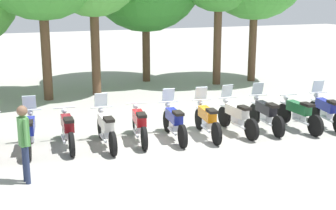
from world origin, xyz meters
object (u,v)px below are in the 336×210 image
(motorcycle_2, at_px, (68,129))
(motorcycle_3, at_px, (106,128))
(motorcycle_5, at_px, (174,121))
(motorcycle_6, at_px, (207,119))
(motorcycle_10, at_px, (326,110))
(person_0, at_px, (24,138))
(motorcycle_4, at_px, (139,124))
(motorcycle_9, at_px, (299,113))
(motorcycle_8, at_px, (266,113))
(motorcycle_7, at_px, (237,116))
(motorcycle_1, at_px, (30,131))

(motorcycle_2, height_order, motorcycle_3, motorcycle_3)
(motorcycle_2, bearing_deg, motorcycle_5, -94.35)
(motorcycle_6, xyz_separation_m, motorcycle_10, (3.93, -0.47, 0.00))
(motorcycle_3, xyz_separation_m, motorcycle_6, (2.95, -0.24, 0.00))
(motorcycle_3, distance_m, motorcycle_10, 6.91)
(motorcycle_10, xyz_separation_m, person_0, (-9.15, -1.06, 0.52))
(motorcycle_4, height_order, motorcycle_9, same)
(motorcycle_5, distance_m, motorcycle_8, 2.95)
(motorcycle_3, distance_m, motorcycle_6, 2.96)
(motorcycle_6, bearing_deg, motorcycle_10, -88.53)
(motorcycle_5, bearing_deg, motorcycle_7, -88.28)
(motorcycle_3, bearing_deg, motorcycle_1, 80.44)
(motorcycle_1, relative_size, motorcycle_10, 1.01)
(motorcycle_5, bearing_deg, motorcycle_3, 93.67)
(motorcycle_4, xyz_separation_m, motorcycle_7, (2.94, -0.36, 0.01))
(motorcycle_4, height_order, motorcycle_10, motorcycle_10)
(motorcycle_2, bearing_deg, motorcycle_3, -104.25)
(motorcycle_9, height_order, person_0, person_0)
(motorcycle_6, distance_m, motorcycle_7, 0.98)
(motorcycle_2, xyz_separation_m, motorcycle_8, (5.89, -0.64, 0.01))
(motorcycle_10, bearing_deg, motorcycle_6, 94.76)
(motorcycle_4, bearing_deg, person_0, 129.58)
(motorcycle_8, xyz_separation_m, person_0, (-7.19, -1.46, 0.52))
(person_0, bearing_deg, motorcycle_10, 175.95)
(motorcycle_1, distance_m, motorcycle_8, 6.91)
(motorcycle_8, height_order, motorcycle_10, same)
(motorcycle_3, relative_size, motorcycle_4, 1.01)
(motorcycle_1, xyz_separation_m, motorcycle_6, (4.91, -0.68, 0.00))
(motorcycle_2, xyz_separation_m, person_0, (-1.30, -2.10, 0.53))
(motorcycle_1, distance_m, motorcycle_9, 7.92)
(motorcycle_1, xyz_separation_m, person_0, (-0.32, -2.22, 0.52))
(motorcycle_2, xyz_separation_m, motorcycle_9, (6.87, -0.97, 0.00))
(motorcycle_4, relative_size, motorcycle_5, 0.99)
(motorcycle_6, bearing_deg, motorcycle_1, 90.38)
(motorcycle_6, distance_m, motorcycle_10, 3.96)
(motorcycle_7, distance_m, motorcycle_9, 2.00)
(motorcycle_6, bearing_deg, motorcycle_8, -83.89)
(person_0, bearing_deg, motorcycle_4, -160.92)
(motorcycle_4, distance_m, motorcycle_5, 1.00)
(motorcycle_9, bearing_deg, motorcycle_7, 80.28)
(motorcycle_4, distance_m, motorcycle_8, 3.95)
(motorcycle_4, xyz_separation_m, motorcycle_9, (4.90, -0.73, 0.00))
(motorcycle_2, distance_m, motorcycle_7, 4.94)
(motorcycle_7, xyz_separation_m, motorcycle_9, (1.96, -0.38, -0.01))
(motorcycle_8, bearing_deg, motorcycle_3, 93.42)
(motorcycle_2, relative_size, motorcycle_9, 1.00)
(motorcycle_1, height_order, motorcycle_7, same)
(motorcycle_7, bearing_deg, motorcycle_5, 84.37)
(motorcycle_3, bearing_deg, motorcycle_2, 75.05)
(motorcycle_1, relative_size, motorcycle_7, 0.99)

